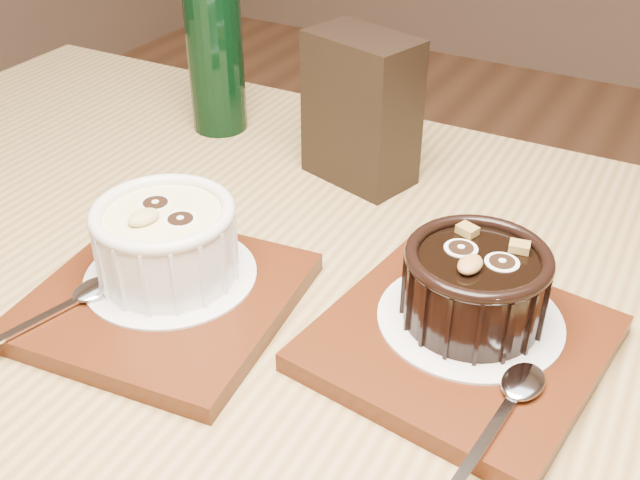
# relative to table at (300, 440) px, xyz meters

# --- Properties ---
(table) EXTENTS (1.22, 0.83, 0.75)m
(table) POSITION_rel_table_xyz_m (0.00, 0.00, 0.00)
(table) COLOR olive
(table) RESTS_ON ground
(tray_left) EXTENTS (0.20, 0.20, 0.01)m
(tray_left) POSITION_rel_table_xyz_m (-0.11, -0.01, 0.10)
(tray_left) COLOR #4B1F0C
(tray_left) RESTS_ON table
(doily_left) EXTENTS (0.13, 0.13, 0.00)m
(doily_left) POSITION_rel_table_xyz_m (-0.12, 0.01, 0.11)
(doily_left) COLOR white
(doily_left) RESTS_ON tray_left
(ramekin_white) EXTENTS (0.11, 0.11, 0.06)m
(ramekin_white) POSITION_rel_table_xyz_m (-0.12, 0.01, 0.14)
(ramekin_white) COLOR silver
(ramekin_white) RESTS_ON doily_left
(spoon_left) EXTENTS (0.06, 0.14, 0.01)m
(spoon_left) POSITION_rel_table_xyz_m (-0.16, -0.07, 0.11)
(spoon_left) COLOR white
(spoon_left) RESTS_ON tray_left
(tray_right) EXTENTS (0.20, 0.20, 0.01)m
(tray_right) POSITION_rel_table_xyz_m (0.10, 0.05, 0.10)
(tray_right) COLOR #4B1F0C
(tray_right) RESTS_ON table
(doily_right) EXTENTS (0.13, 0.13, 0.00)m
(doily_right) POSITION_rel_table_xyz_m (0.10, 0.07, 0.11)
(doily_right) COLOR white
(doily_right) RESTS_ON tray_right
(ramekin_dark) EXTENTS (0.10, 0.10, 0.06)m
(ramekin_dark) POSITION_rel_table_xyz_m (0.10, 0.07, 0.14)
(ramekin_dark) COLOR black
(ramekin_dark) RESTS_ON doily_right
(spoon_right) EXTENTS (0.04, 0.14, 0.01)m
(spoon_right) POSITION_rel_table_xyz_m (0.14, -0.01, 0.11)
(spoon_right) COLOR white
(spoon_right) RESTS_ON tray_right
(condiment_stand) EXTENTS (0.11, 0.08, 0.14)m
(condiment_stand) POSITION_rel_table_xyz_m (-0.08, 0.25, 0.16)
(condiment_stand) COLOR black
(condiment_stand) RESTS_ON table
(green_bottle) EXTENTS (0.06, 0.06, 0.22)m
(green_bottle) POSITION_rel_table_xyz_m (-0.26, 0.27, 0.18)
(green_bottle) COLOR black
(green_bottle) RESTS_ON table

